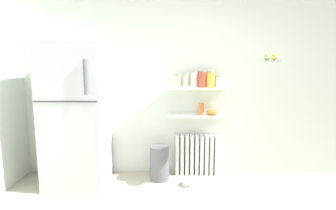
% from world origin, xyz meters
% --- Properties ---
extents(back_wall, '(7.04, 0.10, 2.60)m').
position_xyz_m(back_wall, '(0.00, 2.05, 1.30)').
color(back_wall, silver).
rests_on(back_wall, ground_plane).
extents(refrigerator, '(0.76, 0.74, 1.82)m').
position_xyz_m(refrigerator, '(-1.37, 1.65, 0.91)').
color(refrigerator, '#B7BABF').
rests_on(refrigerator, ground_plane).
extents(radiator, '(0.60, 0.12, 0.57)m').
position_xyz_m(radiator, '(0.21, 1.92, 0.29)').
color(radiator, white).
rests_on(radiator, ground_plane).
extents(wall_shelf_lower, '(0.81, 0.22, 0.02)m').
position_xyz_m(wall_shelf_lower, '(0.21, 1.89, 0.86)').
color(wall_shelf_lower, white).
extents(wall_shelf_upper, '(0.81, 0.22, 0.02)m').
position_xyz_m(wall_shelf_upper, '(0.21, 1.89, 1.24)').
color(wall_shelf_upper, white).
extents(storage_jar_0, '(0.11, 0.11, 0.18)m').
position_xyz_m(storage_jar_0, '(-0.06, 1.89, 1.34)').
color(storage_jar_0, beige).
rests_on(storage_jar_0, wall_shelf_upper).
extents(storage_jar_1, '(0.08, 0.08, 0.20)m').
position_xyz_m(storage_jar_1, '(0.05, 1.89, 1.34)').
color(storage_jar_1, beige).
rests_on(storage_jar_1, wall_shelf_upper).
extents(storage_jar_2, '(0.09, 0.09, 0.22)m').
position_xyz_m(storage_jar_2, '(0.16, 1.89, 1.36)').
color(storage_jar_2, silver).
rests_on(storage_jar_2, wall_shelf_upper).
extents(storage_jar_3, '(0.12, 0.12, 0.23)m').
position_xyz_m(storage_jar_3, '(0.27, 1.89, 1.36)').
color(storage_jar_3, '#C64C38').
rests_on(storage_jar_3, wall_shelf_upper).
extents(storage_jar_4, '(0.12, 0.12, 0.22)m').
position_xyz_m(storage_jar_4, '(0.38, 1.89, 1.36)').
color(storage_jar_4, yellow).
rests_on(storage_jar_4, wall_shelf_upper).
extents(storage_jar_5, '(0.10, 0.10, 0.16)m').
position_xyz_m(storage_jar_5, '(0.49, 1.89, 1.33)').
color(storage_jar_5, silver).
rests_on(storage_jar_5, wall_shelf_upper).
extents(vase, '(0.08, 0.08, 0.17)m').
position_xyz_m(vase, '(0.26, 1.89, 0.95)').
color(vase, '#CC7033').
rests_on(vase, wall_shelf_lower).
extents(shelf_bowl, '(0.16, 0.16, 0.07)m').
position_xyz_m(shelf_bowl, '(0.42, 1.89, 0.91)').
color(shelf_bowl, orange).
rests_on(shelf_bowl, wall_shelf_lower).
extents(trash_bin, '(0.26, 0.26, 0.47)m').
position_xyz_m(trash_bin, '(-0.31, 1.74, 0.23)').
color(trash_bin, slate).
rests_on(trash_bin, ground_plane).
extents(pet_food_bowl, '(0.20, 0.20, 0.05)m').
position_xyz_m(pet_food_bowl, '(0.09, 1.56, 0.03)').
color(pet_food_bowl, '#B7B7BC').
rests_on(pet_food_bowl, ground_plane).
extents(hanging_fruit_basket, '(0.32, 0.32, 0.09)m').
position_xyz_m(hanging_fruit_basket, '(1.02, 1.46, 1.63)').
color(hanging_fruit_basket, '#B2B2B7').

